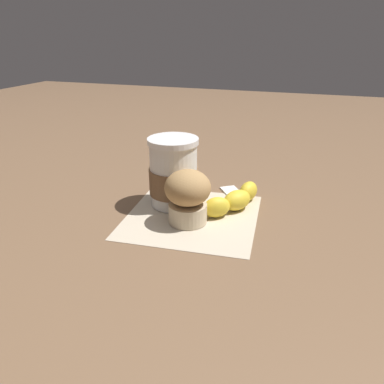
{
  "coord_description": "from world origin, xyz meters",
  "views": [
    {
      "loc": [
        0.19,
        -0.56,
        0.31
      ],
      "look_at": [
        0.0,
        0.0,
        0.05
      ],
      "focal_mm": 35.0,
      "sensor_mm": 36.0,
      "label": 1
    }
  ],
  "objects_px": {
    "coffee_cup": "(174,174)",
    "muffin": "(190,195)",
    "banana": "(235,199)",
    "sugar_packet": "(231,191)"
  },
  "relations": [
    {
      "from": "banana",
      "to": "sugar_packet",
      "type": "xyz_separation_m",
      "value": [
        -0.02,
        0.08,
        -0.02
      ]
    },
    {
      "from": "banana",
      "to": "muffin",
      "type": "bearing_deg",
      "value": -128.62
    },
    {
      "from": "muffin",
      "to": "sugar_packet",
      "type": "distance_m",
      "value": 0.16
    },
    {
      "from": "coffee_cup",
      "to": "banana",
      "type": "distance_m",
      "value": 0.12
    },
    {
      "from": "coffee_cup",
      "to": "banana",
      "type": "xyz_separation_m",
      "value": [
        0.11,
        0.01,
        -0.04
      ]
    },
    {
      "from": "coffee_cup",
      "to": "banana",
      "type": "bearing_deg",
      "value": 7.38
    },
    {
      "from": "muffin",
      "to": "banana",
      "type": "bearing_deg",
      "value": 51.38
    },
    {
      "from": "coffee_cup",
      "to": "sugar_packet",
      "type": "relative_size",
      "value": 2.55
    },
    {
      "from": "coffee_cup",
      "to": "muffin",
      "type": "distance_m",
      "value": 0.08
    },
    {
      "from": "coffee_cup",
      "to": "banana",
      "type": "height_order",
      "value": "coffee_cup"
    }
  ]
}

